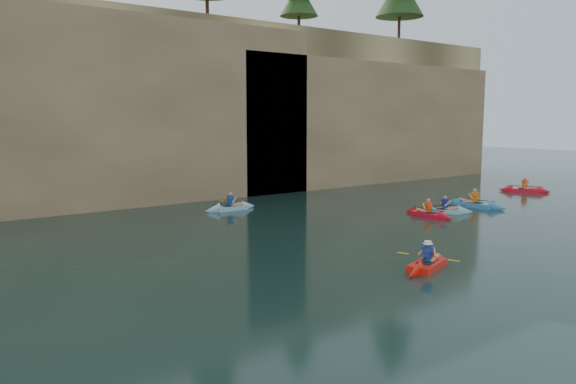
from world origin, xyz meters
TOP-DOWN VIEW (x-y plane):
  - ground at (0.00, 0.00)m, footprint 160.00×160.00m
  - cliff at (0.00, 30.00)m, footprint 70.00×16.00m
  - cliff_slab_center at (2.00, 22.60)m, footprint 24.00×2.40m
  - cliff_slab_east at (22.00, 22.60)m, footprint 26.00×2.40m
  - sea_cave_center at (-4.00, 21.95)m, footprint 3.50×1.00m
  - sea_cave_east at (10.00, 21.95)m, footprint 5.00×1.00m
  - main_kayaker at (4.24, 2.77)m, footprint 3.31×2.13m
  - kayaker_ltblue_near at (14.08, 9.56)m, footprint 2.74×2.55m
  - kayaker_red_far at (12.56, 9.47)m, footprint 2.31×3.21m
  - kayaker_ltblue_mid at (5.36, 17.51)m, footprint 3.26×2.44m
  - kayaker_blue_east at (17.21, 9.86)m, footprint 2.60×3.85m
  - kayaker_extra_east at (25.77, 11.72)m, footprint 2.34×3.37m

SIDE VIEW (x-z plane):
  - ground at x=0.00m, z-range 0.00..0.00m
  - kayaker_red_far at x=12.56m, z-range -0.44..0.73m
  - kayaker_ltblue_near at x=14.08m, z-range -0.45..0.74m
  - kayaker_ltblue_mid at x=5.36m, z-range -0.47..0.77m
  - kayaker_extra_east at x=25.77m, z-range -0.49..0.81m
  - main_kayaker at x=4.24m, z-range -0.44..0.76m
  - kayaker_blue_east at x=17.21m, z-range -0.51..0.84m
  - sea_cave_center at x=-4.00m, z-range 0.00..3.20m
  - sea_cave_east at x=10.00m, z-range 0.00..4.50m
  - cliff_slab_east at x=22.00m, z-range 0.00..9.84m
  - cliff_slab_center at x=2.00m, z-range 0.00..11.40m
  - cliff at x=0.00m, z-range 0.00..12.00m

